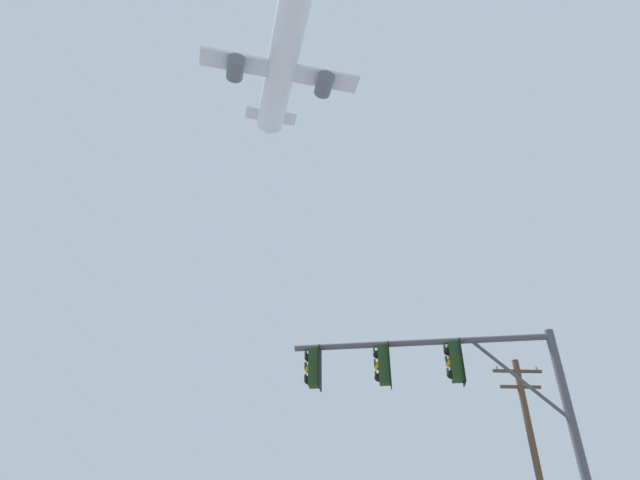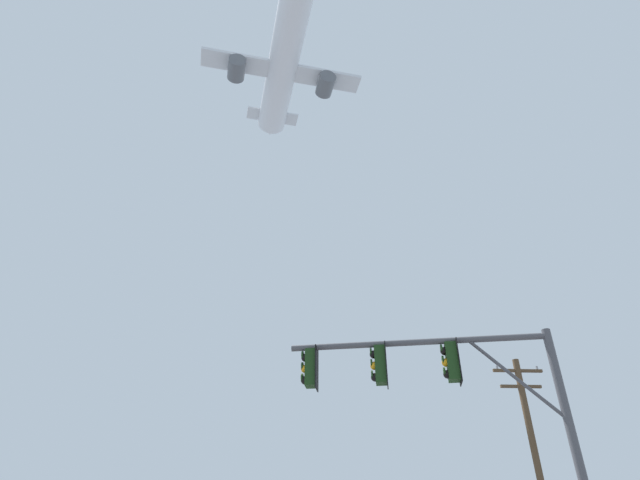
% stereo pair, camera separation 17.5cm
% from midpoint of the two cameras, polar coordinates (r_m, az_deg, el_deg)
% --- Properties ---
extents(signal_pole_near, '(6.12, 1.30, 5.87)m').
position_cam_midpoint_polar(signal_pole_near, '(12.62, 13.83, -15.74)').
color(signal_pole_near, '#4C4C51').
rests_on(signal_pole_near, ground).
extents(utility_pole, '(2.20, 0.28, 8.97)m').
position_cam_midpoint_polar(utility_pole, '(24.32, 22.55, -21.57)').
color(utility_pole, brown).
rests_on(utility_pole, ground).
extents(airplane, '(18.79, 24.32, 6.63)m').
position_cam_midpoint_polar(airplane, '(63.66, -4.32, 18.81)').
color(airplane, white).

